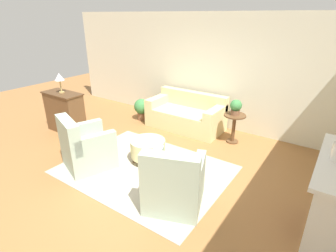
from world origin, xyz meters
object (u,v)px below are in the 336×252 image
at_px(side_table, 234,124).
at_px(potted_plant_on_side_table, 236,107).
at_px(armchair_left, 85,148).
at_px(table_lamp, 59,78).
at_px(couch, 186,115).
at_px(ottoman_table, 148,148).
at_px(dresser, 65,112).
at_px(potted_plant_floor, 142,108).
at_px(armchair_right, 174,184).

relative_size(side_table, potted_plant_on_side_table, 1.94).
bearing_deg(potted_plant_on_side_table, armchair_left, -126.29).
bearing_deg(potted_plant_on_side_table, table_lamp, -154.49).
relative_size(couch, ottoman_table, 2.81).
distance_m(side_table, table_lamp, 4.20).
relative_size(couch, table_lamp, 4.07).
bearing_deg(dresser, potted_plant_floor, 57.52).
xyz_separation_m(dresser, table_lamp, (0.00, 0.00, 0.84)).
bearing_deg(potted_plant_on_side_table, ottoman_table, -120.57).
bearing_deg(potted_plant_on_side_table, side_table, 180.00).
relative_size(potted_plant_floor, table_lamp, 1.25).
distance_m(armchair_left, armchair_right, 2.01).
bearing_deg(couch, potted_plant_floor, -169.73).
relative_size(side_table, potted_plant_floor, 1.14).
height_order(ottoman_table, side_table, side_table).
bearing_deg(potted_plant_on_side_table, couch, 174.03).
relative_size(dresser, potted_plant_on_side_table, 3.01).
height_order(ottoman_table, potted_plant_floor, potted_plant_floor).
height_order(couch, side_table, couch).
height_order(couch, armchair_left, armchair_left).
xyz_separation_m(ottoman_table, table_lamp, (-2.64, 0.03, 1.06)).
bearing_deg(potted_plant_floor, potted_plant_on_side_table, 2.07).
xyz_separation_m(armchair_left, dresser, (-1.78, 0.84, 0.12)).
relative_size(couch, armchair_left, 1.79).
bearing_deg(armchair_left, ottoman_table, 43.63).
height_order(armchair_left, table_lamp, table_lamp).
bearing_deg(side_table, dresser, -154.49).
bearing_deg(armchair_left, potted_plant_floor, 106.02).
distance_m(armchair_left, side_table, 3.24).
height_order(armchair_right, ottoman_table, armchair_right).
bearing_deg(side_table, potted_plant_on_side_table, 0.00).
bearing_deg(table_lamp, couch, 38.90).
xyz_separation_m(armchair_left, table_lamp, (-1.78, 0.84, 0.96)).
height_order(armchair_left, potted_plant_on_side_table, armchair_left).
xyz_separation_m(side_table, potted_plant_floor, (-2.64, -0.10, -0.11)).
distance_m(armchair_right, dresser, 3.89).
xyz_separation_m(couch, ottoman_table, (0.28, -1.93, -0.03)).
distance_m(couch, ottoman_table, 1.95).
height_order(couch, dresser, dresser).
height_order(couch, ottoman_table, couch).
distance_m(armchair_left, potted_plant_floor, 2.61).
distance_m(potted_plant_on_side_table, table_lamp, 4.13).
distance_m(armchair_left, potted_plant_on_side_table, 3.27).
bearing_deg(armchair_right, potted_plant_on_side_table, 92.06).
bearing_deg(couch, side_table, -5.97).
distance_m(couch, armchair_left, 2.81).
height_order(ottoman_table, table_lamp, table_lamp).
bearing_deg(ottoman_table, table_lamp, 179.45).
bearing_deg(table_lamp, dresser, 0.00).
relative_size(couch, side_table, 2.86).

